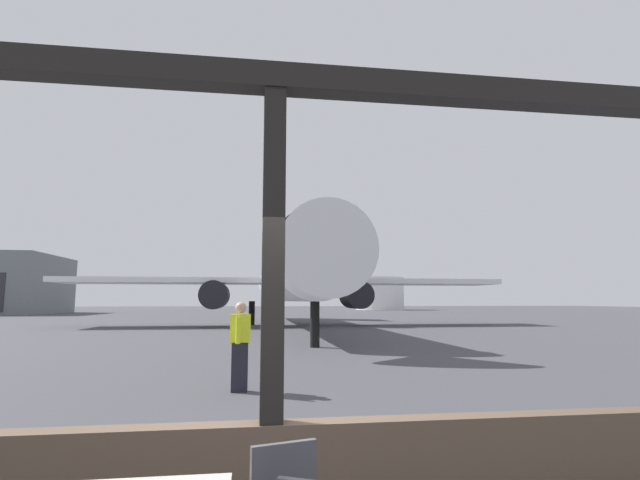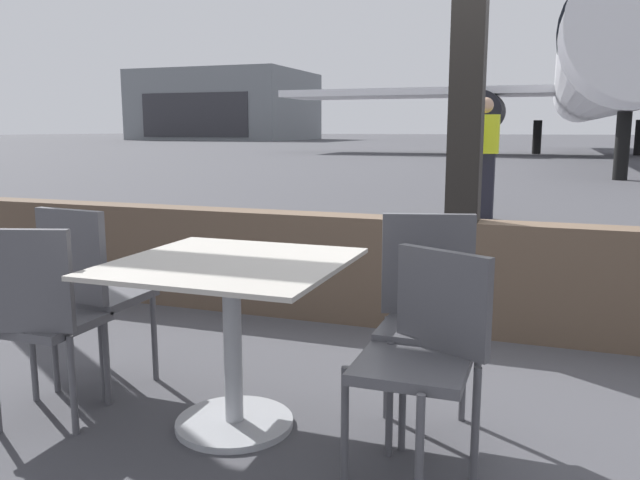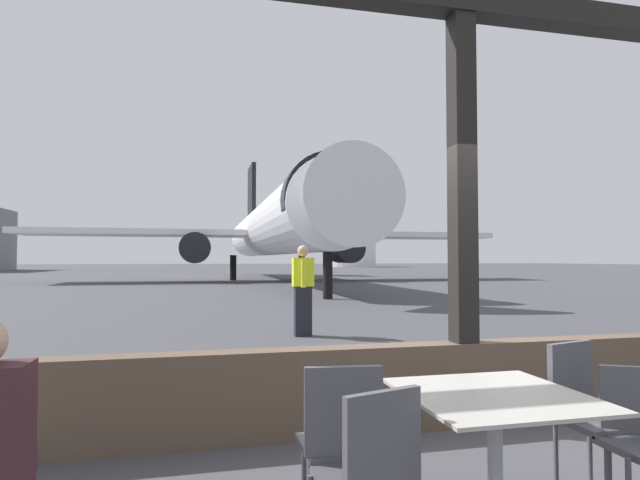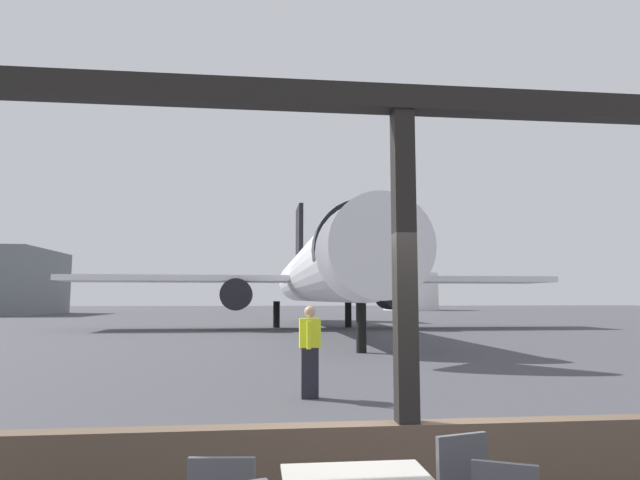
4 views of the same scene
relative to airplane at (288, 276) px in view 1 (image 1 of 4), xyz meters
name	(u,v)px [view 1 (image 1 of 4)]	position (x,y,z in m)	size (l,w,h in m)	color
ground_plane	(253,320)	(-2.23, 11.89, -3.43)	(220.00, 220.00, 0.00)	#424247
window_frame	(272,350)	(-2.23, -28.11, -2.09)	(8.51, 0.24, 3.95)	brown
airplane	(288,276)	(0.00, 0.00, 0.00)	(31.27, 35.22, 10.17)	silver
ground_crew_worker	(240,345)	(-2.62, -22.67, -2.53)	(0.40, 0.56, 1.74)	black
fuel_storage_tank	(380,294)	(22.45, 58.68, -0.29)	(9.39, 9.39, 6.29)	white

